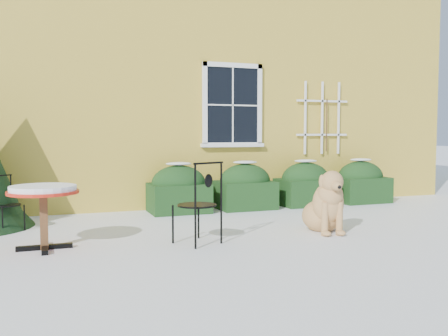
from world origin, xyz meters
name	(u,v)px	position (x,y,z in m)	size (l,w,h in m)	color
ground	(250,239)	(0.00, 0.00, 0.00)	(80.00, 80.00, 0.00)	white
house	(145,65)	(0.00, 7.00, 3.22)	(12.40, 8.40, 6.40)	yellow
hedge_row	(276,186)	(1.65, 2.55, 0.40)	(4.95, 0.80, 0.91)	black
bistro_table	(43,196)	(-2.61, 0.32, 0.66)	(0.85, 0.85, 0.79)	black
patio_chair_near	(199,203)	(-0.73, -0.05, 0.54)	(0.63, 0.62, 1.07)	black
patio_chair_far	(5,203)	(-3.13, 1.77, 0.41)	(0.50, 0.50, 0.82)	black
dog	(326,207)	(1.21, 0.04, 0.37)	(0.69, 1.01, 0.93)	tan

